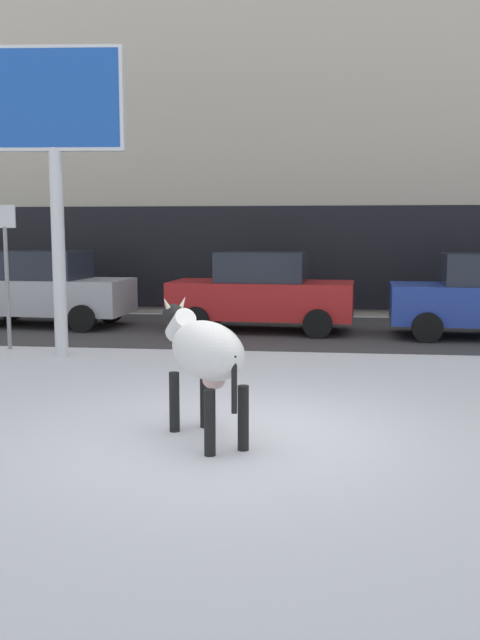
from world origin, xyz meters
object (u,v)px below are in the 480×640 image
Objects in this scene: cow_holstein at (206,351)px; street_sign at (6,265)px; billboard at (54,118)px; pedestrian_far_left at (236,284)px; car_silver_sedan at (44,289)px; car_red_sedan at (262,292)px.

street_sign is (-4.88, 5.45, 0.67)m from cow_holstein.
pedestrian_far_left is at bearing 69.57° from billboard.
billboard is 5.61m from car_silver_sedan.
cow_holstein is at bearing -48.18° from street_sign.
car_silver_sedan is 1.00× the size of car_red_sedan.
car_silver_sedan reaches higher than pedestrian_far_left.
car_red_sedan reaches higher than cow_holstein.
cow_holstein is 0.32× the size of billboard.
pedestrian_far_left is at bearing 108.93° from car_red_sedan.
car_silver_sedan is (-1.98, 4.00, -3.41)m from billboard.
billboard is (-3.54, 4.77, 3.31)m from cow_holstein.
street_sign is at bearing -78.97° from car_silver_sedan.
car_silver_sedan is (-5.52, 8.76, -0.09)m from cow_holstein.
car_silver_sedan and car_red_sedan have the same top height.
cow_holstein is 0.42× the size of car_red_sedan.
billboard is at bearing -132.42° from car_red_sedan.
billboard reaches higher than car_silver_sedan.
cow_holstein is 1.04× the size of pedestrian_far_left.
street_sign is (-4.75, -3.05, 0.76)m from car_red_sedan.
billboard is 1.29× the size of car_silver_sedan.
billboard is at bearing -27.09° from street_sign.
billboard reaches higher than street_sign.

